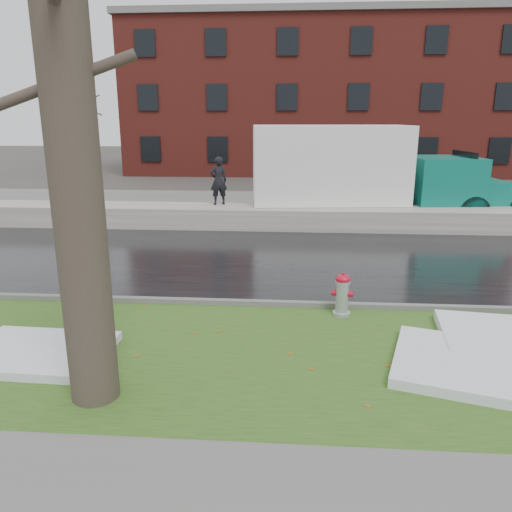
# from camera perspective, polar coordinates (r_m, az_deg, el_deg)

# --- Properties ---
(ground) EXTENTS (120.00, 120.00, 0.00)m
(ground) POSITION_cam_1_polar(r_m,az_deg,el_deg) (9.36, 2.06, -8.13)
(ground) COLOR #47423D
(ground) RESTS_ON ground
(verge) EXTENTS (60.00, 4.50, 0.04)m
(verge) POSITION_cam_1_polar(r_m,az_deg,el_deg) (8.22, 1.71, -11.49)
(verge) COLOR #294A18
(verge) RESTS_ON ground
(road) EXTENTS (60.00, 7.00, 0.03)m
(road) POSITION_cam_1_polar(r_m,az_deg,el_deg) (13.60, 2.82, -0.46)
(road) COLOR black
(road) RESTS_ON ground
(parking_lot) EXTENTS (60.00, 9.00, 0.03)m
(parking_lot) POSITION_cam_1_polar(r_m,az_deg,el_deg) (21.89, 3.43, 5.65)
(parking_lot) COLOR slate
(parking_lot) RESTS_ON ground
(curb) EXTENTS (60.00, 0.15, 0.14)m
(curb) POSITION_cam_1_polar(r_m,az_deg,el_deg) (10.26, 2.29, -5.53)
(curb) COLOR slate
(curb) RESTS_ON ground
(snowbank) EXTENTS (60.00, 1.60, 0.75)m
(snowbank) POSITION_cam_1_polar(r_m,az_deg,el_deg) (17.60, 3.21, 4.42)
(snowbank) COLOR #BBB6AB
(snowbank) RESTS_ON ground
(brick_building) EXTENTS (26.00, 12.00, 10.00)m
(brick_building) POSITION_cam_1_polar(r_m,az_deg,el_deg) (38.63, 7.11, 17.25)
(brick_building) COLOR maroon
(brick_building) RESTS_ON ground
(bg_tree_left) EXTENTS (1.40, 1.62, 6.50)m
(bg_tree_left) POSITION_cam_1_polar(r_m,az_deg,el_deg) (32.96, -18.22, 14.03)
(bg_tree_left) COLOR #504539
(bg_tree_left) RESTS_ON ground
(bg_tree_center) EXTENTS (1.40, 1.62, 6.50)m
(bg_tree_center) POSITION_cam_1_polar(r_m,az_deg,el_deg) (35.14, -6.27, 14.73)
(bg_tree_center) COLOR #504539
(bg_tree_center) RESTS_ON ground
(fire_hydrant) EXTENTS (0.43, 0.39, 0.86)m
(fire_hydrant) POSITION_cam_1_polar(r_m,az_deg,el_deg) (9.78, 9.85, -4.14)
(fire_hydrant) COLOR #ABAFB3
(fire_hydrant) RESTS_ON verge
(tree) EXTENTS (1.66, 1.94, 8.04)m
(tree) POSITION_cam_1_polar(r_m,az_deg,el_deg) (6.53, -20.81, 17.53)
(tree) COLOR #504539
(tree) RESTS_ON verge
(box_truck) EXTENTS (10.63, 3.28, 3.51)m
(box_truck) POSITION_cam_1_polar(r_m,az_deg,el_deg) (18.80, 11.75, 9.41)
(box_truck) COLOR black
(box_truck) RESTS_ON ground
(worker) EXTENTS (0.73, 0.62, 1.70)m
(worker) POSITION_cam_1_polar(r_m,az_deg,el_deg) (17.95, -4.31, 8.57)
(worker) COLOR black
(worker) RESTS_ON snowbank
(snow_patch_near) EXTENTS (3.07, 2.66, 0.16)m
(snow_patch_near) POSITION_cam_1_polar(r_m,az_deg,el_deg) (8.43, 24.62, -11.52)
(snow_patch_near) COLOR silver
(snow_patch_near) RESTS_ON verge
(snow_patch_far) EXTENTS (2.26, 1.68, 0.14)m
(snow_patch_far) POSITION_cam_1_polar(r_m,az_deg,el_deg) (8.89, -23.68, -10.07)
(snow_patch_far) COLOR silver
(snow_patch_far) RESTS_ON verge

